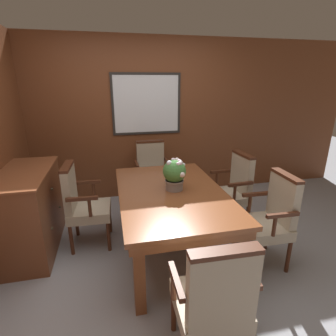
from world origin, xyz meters
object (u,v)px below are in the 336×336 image
at_px(chair_head_far, 152,171).
at_px(chair_left_far, 82,202).
at_px(dining_table, 171,199).
at_px(chair_right_near, 270,217).
at_px(chair_head_near, 214,299).
at_px(sideboard_cabinet, 30,211).
at_px(potted_plant, 175,174).
at_px(chair_right_far, 233,188).

distance_m(chair_head_far, chair_left_far, 1.28).
xyz_separation_m(dining_table, chair_right_near, (0.93, -0.40, -0.11)).
bearing_deg(chair_head_near, chair_left_far, -58.68).
relative_size(chair_head_near, sideboard_cabinet, 0.86).
distance_m(chair_right_near, chair_left_far, 2.02).
height_order(dining_table, sideboard_cabinet, sideboard_cabinet).
bearing_deg(potted_plant, dining_table, -148.87).
bearing_deg(chair_left_far, chair_head_near, -147.94).
bearing_deg(chair_right_far, chair_head_near, -33.03).
height_order(chair_head_near, chair_right_far, same).
bearing_deg(dining_table, chair_right_far, 22.49).
xyz_separation_m(dining_table, potted_plant, (0.04, 0.03, 0.27)).
bearing_deg(potted_plant, chair_left_far, 161.26).
bearing_deg(dining_table, sideboard_cabinet, 165.17).
distance_m(chair_right_near, chair_head_far, 1.88).
height_order(chair_head_far, sideboard_cabinet, chair_head_far).
bearing_deg(chair_right_far, chair_left_far, -93.15).
height_order(chair_head_far, chair_right_far, same).
height_order(chair_right_near, chair_left_far, same).
bearing_deg(chair_left_far, chair_right_near, -109.60).
relative_size(chair_head_far, sideboard_cabinet, 0.86).
bearing_deg(chair_head_near, sideboard_cabinet, -46.49).
bearing_deg(chair_left_far, chair_right_far, -87.18).
distance_m(chair_head_far, sideboard_cabinet, 1.71).
bearing_deg(chair_left_far, potted_plant, -106.28).
height_order(chair_left_far, potted_plant, potted_plant).
height_order(chair_right_near, chair_right_far, same).
relative_size(chair_right_far, potted_plant, 2.88).
bearing_deg(dining_table, potted_plant, 31.13).
relative_size(chair_right_far, chair_left_far, 1.00).
relative_size(dining_table, sideboard_cabinet, 1.51).
bearing_deg(potted_plant, chair_right_far, 22.03).
distance_m(dining_table, chair_head_far, 1.24).
height_order(chair_head_near, chair_head_far, same).
height_order(chair_left_far, sideboard_cabinet, chair_left_far).
bearing_deg(chair_left_far, sideboard_cabinet, 88.47).
bearing_deg(chair_right_near, sideboard_cabinet, -106.49).
bearing_deg(dining_table, chair_head_far, 90.13).
xyz_separation_m(chair_right_near, chair_left_far, (-1.87, 0.76, 0.00)).
bearing_deg(chair_right_far, potted_plant, -71.48).
relative_size(potted_plant, sideboard_cabinet, 0.30).
relative_size(dining_table, chair_left_far, 1.75).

